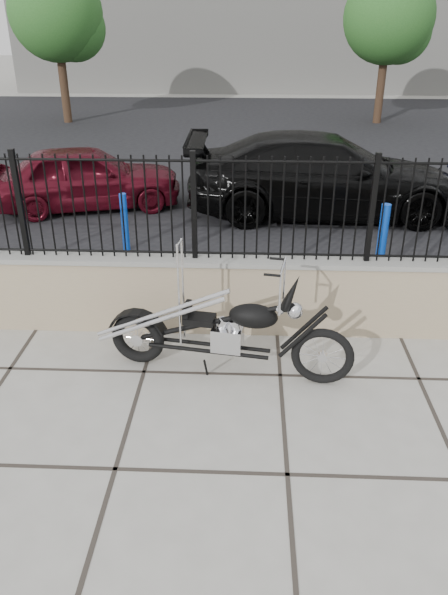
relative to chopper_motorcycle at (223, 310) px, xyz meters
name	(u,v)px	position (x,y,z in m)	size (l,w,h in m)	color
ground_plane	(287,475)	(0.63, -1.56, -0.76)	(90.00, 90.00, 0.00)	#99968E
parking_lot	(264,150)	(0.63, 10.94, -0.76)	(30.00, 30.00, 0.00)	black
retaining_wall	(278,295)	(0.63, 0.94, -0.28)	(14.00, 0.36, 0.96)	gray
iron_fence	(282,210)	(0.63, 0.94, 0.80)	(14.00, 0.08, 1.20)	black
chopper_motorcycle	(223,310)	(0.00, 0.00, 0.00)	(2.54, 0.45, 1.52)	black
car_red	(86,177)	(-2.92, 5.65, -0.15)	(1.46, 3.62, 1.23)	#4E0B17
car_black	(324,175)	(1.66, 5.50, -0.01)	(2.10, 5.16, 1.50)	black
bollard_a	(125,222)	(-1.75, 3.47, -0.28)	(0.11, 0.11, 0.96)	#0B21B1
bollard_b	(382,242)	(2.19, 2.59, -0.20)	(0.13, 0.13, 1.12)	#0D38C5
tree_left	(55,8)	(-6.01, 14.89, 2.75)	(2.97, 2.97, 5.01)	#382619
tree_right	(389,12)	(4.56, 15.24, 2.63)	(2.87, 2.87, 4.84)	#382619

